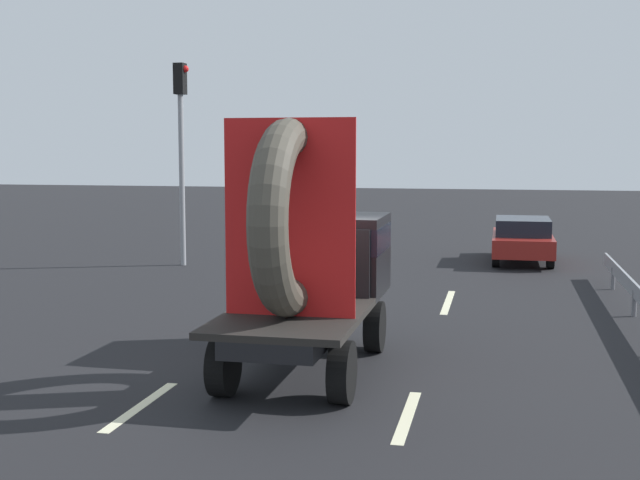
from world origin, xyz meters
TOP-DOWN VIEW (x-y plane):
  - ground_plane at (0.00, 0.00)m, footprint 120.00×120.00m
  - flatbed_truck at (0.19, 0.05)m, footprint 2.02×4.82m
  - distant_sedan at (3.77, 13.48)m, footprint 1.78×4.16m
  - traffic_light at (-6.16, 10.58)m, footprint 0.42×0.36m
  - lane_dash_left_near at (-1.60, -2.45)m, footprint 0.16×2.23m
  - lane_dash_left_far at (-1.60, 5.46)m, footprint 0.16×2.78m
  - lane_dash_right_near at (1.98, -2.12)m, footprint 0.16×2.18m
  - lane_dash_right_far at (1.98, 6.18)m, footprint 0.16×2.98m

SIDE VIEW (x-z plane):
  - ground_plane at x=0.00m, z-range 0.00..0.00m
  - lane_dash_left_near at x=-1.60m, z-range 0.00..0.01m
  - lane_dash_left_far at x=-1.60m, z-range 0.00..0.01m
  - lane_dash_right_near at x=1.98m, z-range 0.00..0.01m
  - lane_dash_right_far at x=1.98m, z-range 0.00..0.01m
  - distant_sedan at x=3.77m, z-range 0.05..1.41m
  - flatbed_truck at x=0.19m, z-range -0.18..3.73m
  - traffic_light at x=-6.16m, z-range 0.89..6.85m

